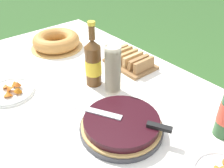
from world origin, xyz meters
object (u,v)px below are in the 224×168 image
Objects in this scene: berry_tart at (121,125)px; snack_plate_left at (10,91)px; bundt_cake at (56,41)px; serving_knife at (129,120)px; cup_stack at (113,70)px; bread_board at (130,61)px; cider_bottle_amber at (93,62)px.

snack_plate_left is at bearing -155.20° from berry_tart.
serving_knife is at bearing -10.94° from bundt_cake.
cup_stack is 1.03× the size of snack_plate_left.
snack_plate_left is (-0.29, -0.37, -0.10)m from cup_stack.
berry_tart is 1.38× the size of cup_stack.
berry_tart is 0.55m from snack_plate_left.
bread_board is (-0.12, 0.22, -0.09)m from cup_stack.
serving_knife is (0.03, 0.01, 0.04)m from berry_tart.
bundt_cake is at bearing 167.73° from berry_tart.
berry_tart is at bearing 0.00° from serving_knife.
berry_tart is 1.02× the size of cider_bottle_amber.
snack_plate_left is at bearing -54.75° from bundt_cake.
serving_knife is 1.09× the size of cider_bottle_amber.
cup_stack is at bearing 52.51° from snack_plate_left.
bundt_cake is 1.37× the size of cup_stack.
bundt_cake is at bearing 172.54° from cider_bottle_amber.
bundt_cake is (-0.81, 0.16, -0.02)m from serving_knife.
cider_bottle_amber is at bearing -44.38° from serving_knife.
serving_knife is 1.49× the size of cup_stack.
berry_tart is at bearing -12.27° from bundt_cake.
serving_knife is at bearing -43.98° from bread_board.
cup_stack is (-0.24, 0.13, 0.05)m from serving_knife.
bundt_cake reaches higher than serving_knife.
berry_tart is 0.50m from bread_board.
cider_bottle_amber is at bearing 62.12° from snack_plate_left.
bundt_cake is 0.49m from snack_plate_left.
cider_bottle_amber reaches higher than cup_stack.
bundt_cake is 1.01× the size of cider_bottle_amber.
snack_plate_left is 0.85× the size of bread_board.
cider_bottle_amber is (0.47, -0.06, 0.07)m from bundt_cake.
bundt_cake is 1.42× the size of snack_plate_left.
cider_bottle_amber is (-0.32, 0.11, 0.09)m from berry_tart.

